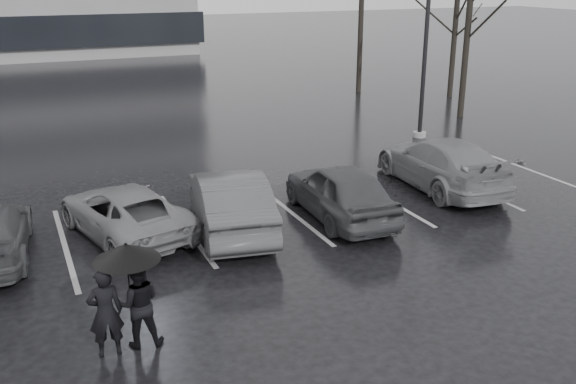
# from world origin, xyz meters

# --- Properties ---
(ground) EXTENTS (160.00, 160.00, 0.00)m
(ground) POSITION_xyz_m (0.00, 0.00, 0.00)
(ground) COLOR black
(ground) RESTS_ON ground
(car_main) EXTENTS (1.87, 4.20, 1.41)m
(car_main) POSITION_xyz_m (1.58, 1.59, 0.70)
(car_main) COLOR black
(car_main) RESTS_ON ground
(car_west_a) EXTENTS (2.30, 4.67, 1.47)m
(car_west_a) POSITION_xyz_m (-1.22, 1.93, 0.74)
(car_west_a) COLOR #2B2B2D
(car_west_a) RESTS_ON ground
(car_west_b) EXTENTS (2.93, 4.62, 1.19)m
(car_west_b) POSITION_xyz_m (-3.58, 2.61, 0.59)
(car_west_b) COLOR #545457
(car_west_b) RESTS_ON ground
(car_east) EXTENTS (2.40, 5.10, 1.44)m
(car_east) POSITION_xyz_m (5.38, 2.54, 0.72)
(car_east) COLOR #545457
(car_east) RESTS_ON ground
(pedestrian_left) EXTENTS (0.57, 0.39, 1.54)m
(pedestrian_left) POSITION_xyz_m (-4.79, -2.33, 0.77)
(pedestrian_left) COLOR black
(pedestrian_left) RESTS_ON ground
(pedestrian_right) EXTENTS (0.84, 0.71, 1.54)m
(pedestrian_right) POSITION_xyz_m (-4.25, -2.24, 0.77)
(pedestrian_right) COLOR black
(pedestrian_right) RESTS_ON ground
(umbrella) EXTENTS (1.09, 1.09, 1.84)m
(umbrella) POSITION_xyz_m (-4.35, -2.17, 1.68)
(umbrella) COLOR black
(umbrella) RESTS_ON ground
(lamp_post) EXTENTS (0.49, 0.49, 8.96)m
(lamp_post) POSITION_xyz_m (8.30, 7.71, 4.10)
(lamp_post) COLOR gray
(lamp_post) RESTS_ON ground
(stall_stripes) EXTENTS (19.72, 5.00, 0.00)m
(stall_stripes) POSITION_xyz_m (-0.80, 2.50, 0.00)
(stall_stripes) COLOR #9E9EA1
(stall_stripes) RESTS_ON ground
(tree_east) EXTENTS (0.26, 0.26, 8.00)m
(tree_east) POSITION_xyz_m (12.00, 10.00, 4.00)
(tree_east) COLOR black
(tree_east) RESTS_ON ground
(tree_ne) EXTENTS (0.26, 0.26, 7.00)m
(tree_ne) POSITION_xyz_m (14.50, 14.00, 3.50)
(tree_ne) COLOR black
(tree_ne) RESTS_ON ground
(tree_north) EXTENTS (0.26, 0.26, 8.50)m
(tree_north) POSITION_xyz_m (11.00, 17.00, 4.25)
(tree_north) COLOR black
(tree_north) RESTS_ON ground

